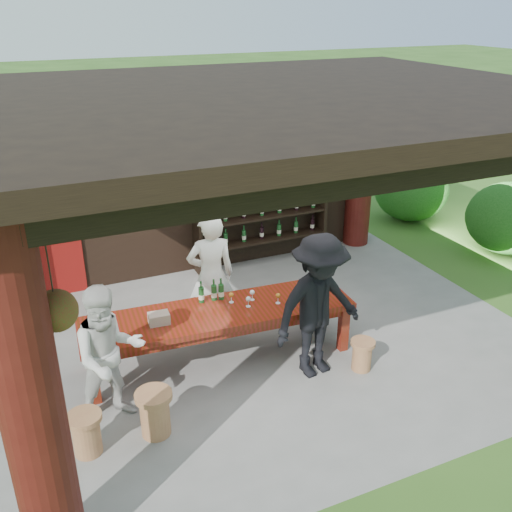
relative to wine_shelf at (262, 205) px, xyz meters
name	(u,v)px	position (x,y,z in m)	size (l,w,h in m)	color
ground	(267,339)	(-1.03, -2.45, -1.11)	(90.00, 90.00, 0.00)	#2D5119
pavilion	(254,189)	(-1.04, -2.02, 1.02)	(7.50, 6.00, 3.60)	slate
wine_shelf	(262,205)	(0.00, 0.00, 0.00)	(2.51, 0.38, 2.21)	black
tasting_table	(219,318)	(-1.82, -2.63, -0.47)	(3.65, 1.17, 0.75)	#56200C
stool_near_left	(155,412)	(-3.00, -3.71, -0.82)	(0.42, 0.42, 0.55)	#985F3D
stool_near_right	(362,354)	(-0.20, -3.61, -0.88)	(0.32, 0.32, 0.43)	#985F3D
stool_far_left	(86,433)	(-3.75, -3.70, -0.85)	(0.38, 0.38, 0.50)	#985F3D
host	(211,276)	(-1.68, -1.95, -0.19)	(0.67, 0.44, 1.84)	white
guest_woman	(109,356)	(-3.35, -3.25, -0.26)	(0.83, 0.65, 1.71)	silver
guest_man	(318,307)	(-0.78, -3.41, -0.14)	(1.25, 0.72, 1.93)	black
table_bottles	(212,290)	(-1.80, -2.33, -0.21)	(0.35, 0.11, 0.31)	#194C1E
table_glasses	(261,297)	(-1.22, -2.65, -0.29)	(0.91, 0.34, 0.15)	silver
napkin_basket	(159,318)	(-2.62, -2.63, -0.29)	(0.26, 0.18, 0.14)	#BF6672
shrubs	(354,289)	(0.37, -2.50, -0.56)	(14.16, 8.46, 1.36)	#194C14
trees	(465,80)	(2.48, -1.92, 2.26)	(22.33, 10.32, 4.80)	#3F2819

